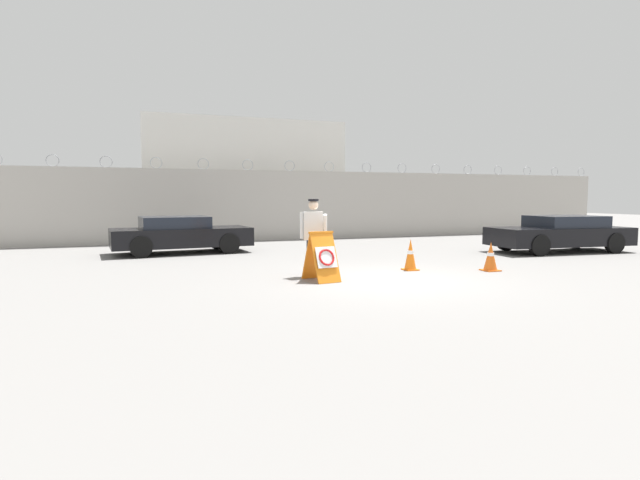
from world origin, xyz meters
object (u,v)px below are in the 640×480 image
(security_guard, at_px, (313,233))
(traffic_cone_mid, at_px, (491,257))
(traffic_cone_near, at_px, (410,255))
(barricade_sign, at_px, (322,256))
(parked_car_far_side, at_px, (560,233))
(parked_car_front_coupe, at_px, (180,234))

(security_guard, bearing_deg, traffic_cone_mid, 10.39)
(traffic_cone_near, bearing_deg, security_guard, -178.32)
(barricade_sign, bearing_deg, security_guard, 78.11)
(barricade_sign, relative_size, parked_car_far_side, 0.23)
(traffic_cone_near, relative_size, parked_car_far_side, 0.16)
(barricade_sign, distance_m, traffic_cone_mid, 4.57)
(parked_car_front_coupe, bearing_deg, traffic_cone_near, -54.50)
(security_guard, xyz_separation_m, parked_car_front_coupe, (-2.62, 6.14, -0.40))
(parked_car_front_coupe, height_order, parked_car_far_side, parked_car_far_side)
(barricade_sign, relative_size, traffic_cone_mid, 1.52)
(traffic_cone_near, xyz_separation_m, traffic_cone_mid, (1.86, -0.80, -0.04))
(parked_car_front_coupe, xyz_separation_m, parked_car_far_side, (12.31, -4.00, 0.00))
(traffic_cone_mid, distance_m, parked_car_front_coupe, 9.91)
(traffic_cone_near, height_order, parked_car_front_coupe, parked_car_front_coupe)
(security_guard, distance_m, traffic_cone_near, 2.74)
(traffic_cone_mid, relative_size, parked_car_front_coupe, 0.16)
(barricade_sign, bearing_deg, parked_car_front_coupe, 101.99)
(traffic_cone_mid, height_order, parked_car_front_coupe, parked_car_front_coupe)
(barricade_sign, xyz_separation_m, security_guard, (0.04, 0.72, 0.48))
(barricade_sign, relative_size, parked_car_front_coupe, 0.24)
(traffic_cone_mid, distance_m, parked_car_far_side, 5.91)
(traffic_cone_mid, bearing_deg, barricade_sign, 179.95)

